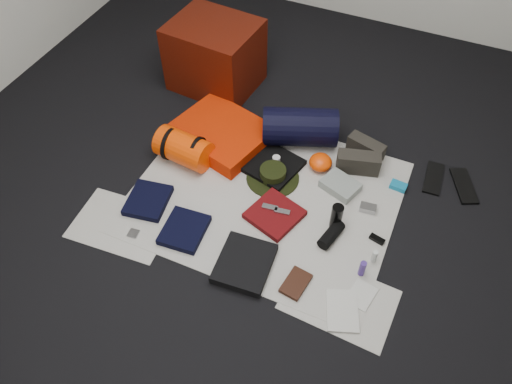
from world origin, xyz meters
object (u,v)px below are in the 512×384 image
at_px(sleeping_pad, 221,133).
at_px(navy_duffel, 300,127).
at_px(stuff_sack, 184,149).
at_px(compact_camera, 368,208).
at_px(water_bottle, 337,216).
at_px(red_cabinet, 215,55).
at_px(paperback_book, 296,283).

xyz_separation_m(sleeping_pad, navy_duffel, (0.49, 0.20, 0.07)).
xyz_separation_m(stuff_sack, compact_camera, (1.23, 0.08, -0.09)).
relative_size(stuff_sack, navy_duffel, 0.72).
relative_size(navy_duffel, water_bottle, 2.84).
bearing_deg(navy_duffel, water_bottle, -73.60).
height_order(red_cabinet, paperback_book, red_cabinet).
bearing_deg(compact_camera, paperback_book, -113.99).
bearing_deg(sleeping_pad, water_bottle, -22.19).
distance_m(stuff_sack, paperback_book, 1.17).
bearing_deg(paperback_book, navy_duffel, 118.27).
xyz_separation_m(navy_duffel, paperback_book, (0.38, -1.05, -0.12)).
bearing_deg(red_cabinet, stuff_sack, -72.82).
distance_m(stuff_sack, water_bottle, 1.09).
xyz_separation_m(compact_camera, paperback_book, (-0.22, -0.66, -0.01)).
distance_m(red_cabinet, compact_camera, 1.61).
xyz_separation_m(sleeping_pad, paperback_book, (0.88, -0.86, -0.04)).
bearing_deg(red_cabinet, navy_duffel, -18.22).
height_order(stuff_sack, navy_duffel, navy_duffel).
bearing_deg(compact_camera, stuff_sack, 178.04).
xyz_separation_m(stuff_sack, paperback_book, (1.01, -0.58, -0.09)).
xyz_separation_m(stuff_sack, navy_duffel, (0.63, 0.47, 0.02)).
height_order(sleeping_pad, paperback_book, sleeping_pad).
relative_size(water_bottle, paperback_book, 0.97).
relative_size(navy_duffel, paperback_book, 2.75).
bearing_deg(compact_camera, red_cabinet, 146.58).
distance_m(red_cabinet, water_bottle, 1.57).
relative_size(stuff_sack, compact_camera, 3.65).
bearing_deg(sleeping_pad, paperback_book, -44.34).
relative_size(stuff_sack, water_bottle, 2.06).
height_order(red_cabinet, sleeping_pad, red_cabinet).
height_order(navy_duffel, paperback_book, navy_duffel).
distance_m(red_cabinet, paperback_book, 1.85).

